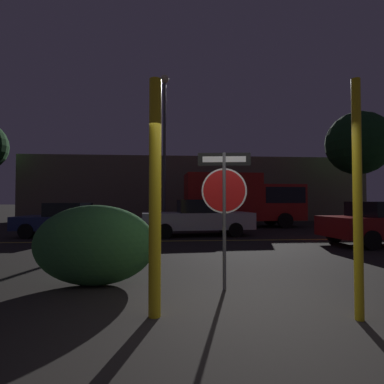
{
  "coord_description": "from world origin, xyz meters",
  "views": [
    {
      "loc": [
        -0.97,
        -3.7,
        1.49
      ],
      "look_at": [
        -0.36,
        4.26,
        1.73
      ],
      "focal_mm": 28.0,
      "sensor_mm": 36.0,
      "label": 1
    }
  ],
  "objects": [
    {
      "name": "yellow_pole_left",
      "position": [
        -1.15,
        0.23,
        1.55
      ],
      "size": [
        0.16,
        0.16,
        3.1
      ],
      "primitive_type": "cylinder",
      "color": "yellow",
      "rests_on": "ground_plane"
    },
    {
      "name": "road_center_stripe",
      "position": [
        0.0,
        7.53,
        0.0
      ],
      "size": [
        33.71,
        0.12,
        0.01
      ],
      "primitive_type": "cube",
      "color": "gold",
      "rests_on": "ground_plane"
    },
    {
      "name": "yellow_pole_right",
      "position": [
        1.42,
        -0.08,
        1.53
      ],
      "size": [
        0.11,
        0.11,
        3.06
      ],
      "primitive_type": "cylinder",
      "color": "yellow",
      "rests_on": "ground_plane"
    },
    {
      "name": "stop_sign",
      "position": [
        -0.04,
        1.31,
        1.65
      ],
      "size": [
        0.89,
        0.14,
        2.31
      ],
      "rotation": [
        0.0,
        0.0,
        -0.13
      ],
      "color": "#4C4C51",
      "rests_on": "ground_plane"
    },
    {
      "name": "building_backdrop",
      "position": [
        1.15,
        19.32,
        2.38
      ],
      "size": [
        25.31,
        3.31,
        4.75
      ],
      "primitive_type": "cube",
      "color": "#6B5B4C",
      "rests_on": "ground_plane"
    },
    {
      "name": "ground_plane",
      "position": [
        0.0,
        0.0,
        0.0
      ],
      "size": [
        260.0,
        260.0,
        0.0
      ],
      "primitive_type": "plane",
      "color": "black"
    },
    {
      "name": "tree_1",
      "position": [
        10.85,
        14.06,
        5.09
      ],
      "size": [
        3.92,
        3.92,
        7.07
      ],
      "color": "#422D1E",
      "rests_on": "ground_plane"
    },
    {
      "name": "passing_car_2",
      "position": [
        0.27,
        9.27,
        0.77
      ],
      "size": [
        4.9,
        2.3,
        1.55
      ],
      "rotation": [
        0.0,
        0.0,
        1.65
      ],
      "color": "silver",
      "rests_on": "ground_plane"
    },
    {
      "name": "street_lamp",
      "position": [
        -1.23,
        12.66,
        5.37
      ],
      "size": [
        0.46,
        0.46,
        8.46
      ],
      "color": "#4C4C51",
      "rests_on": "ground_plane"
    },
    {
      "name": "passing_car_3",
      "position": [
        6.31,
        5.97,
        0.73
      ],
      "size": [
        4.29,
        2.23,
        1.47
      ],
      "rotation": [
        0.0,
        0.0,
        -1.48
      ],
      "color": "maroon",
      "rests_on": "ground_plane"
    },
    {
      "name": "hedge_bush_1",
      "position": [
        -2.28,
        1.74,
        0.71
      ],
      "size": [
        2.14,
        0.93,
        1.42
      ],
      "primitive_type": "ellipsoid",
      "color": "#2D6633",
      "rests_on": "ground_plane"
    },
    {
      "name": "delivery_truck",
      "position": [
        3.34,
        13.29,
        1.62
      ],
      "size": [
        6.82,
        2.61,
        3.04
      ],
      "rotation": [
        0.0,
        0.0,
        -1.52
      ],
      "color": "maroon",
      "rests_on": "ground_plane"
    },
    {
      "name": "passing_car_1",
      "position": [
        -5.31,
        9.39,
        0.7
      ],
      "size": [
        4.05,
        2.18,
        1.41
      ],
      "rotation": [
        0.0,
        0.0,
        1.49
      ],
      "color": "navy",
      "rests_on": "ground_plane"
    }
  ]
}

